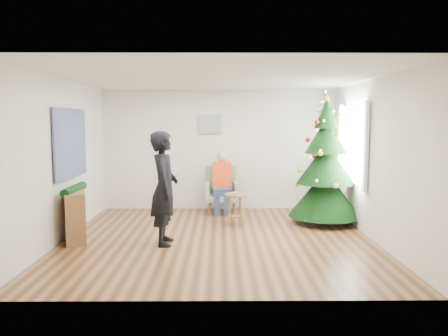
{
  "coord_description": "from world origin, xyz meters",
  "views": [
    {
      "loc": [
        0.04,
        -6.99,
        1.91
      ],
      "look_at": [
        0.1,
        0.6,
        1.1
      ],
      "focal_mm": 35.0,
      "sensor_mm": 36.0,
      "label": 1
    }
  ],
  "objects_px": {
    "christmas_tree": "(326,165)",
    "stool": "(235,209)",
    "armchair": "(222,196)",
    "console": "(75,215)",
    "standing_man": "(164,188)"
  },
  "relations": [
    {
      "from": "console",
      "to": "stool",
      "type": "bearing_deg",
      "value": -0.35
    },
    {
      "from": "standing_man",
      "to": "stool",
      "type": "bearing_deg",
      "value": -47.06
    },
    {
      "from": "christmas_tree",
      "to": "console",
      "type": "distance_m",
      "value": 4.53
    },
    {
      "from": "armchair",
      "to": "christmas_tree",
      "type": "bearing_deg",
      "value": -29.23
    },
    {
      "from": "armchair",
      "to": "console",
      "type": "height_order",
      "value": "armchair"
    },
    {
      "from": "stool",
      "to": "armchair",
      "type": "height_order",
      "value": "armchair"
    },
    {
      "from": "armchair",
      "to": "stool",
      "type": "bearing_deg",
      "value": -81.16
    },
    {
      "from": "armchair",
      "to": "console",
      "type": "xyz_separation_m",
      "value": [
        -2.39,
        -2.07,
        0.05
      ]
    },
    {
      "from": "christmas_tree",
      "to": "stool",
      "type": "height_order",
      "value": "christmas_tree"
    },
    {
      "from": "armchair",
      "to": "standing_man",
      "type": "relative_size",
      "value": 0.55
    },
    {
      "from": "standing_man",
      "to": "console",
      "type": "bearing_deg",
      "value": 74.54
    },
    {
      "from": "stool",
      "to": "standing_man",
      "type": "relative_size",
      "value": 0.33
    },
    {
      "from": "standing_man",
      "to": "console",
      "type": "height_order",
      "value": "standing_man"
    },
    {
      "from": "armchair",
      "to": "console",
      "type": "bearing_deg",
      "value": -142.39
    },
    {
      "from": "christmas_tree",
      "to": "standing_man",
      "type": "distance_m",
      "value": 3.18
    }
  ]
}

